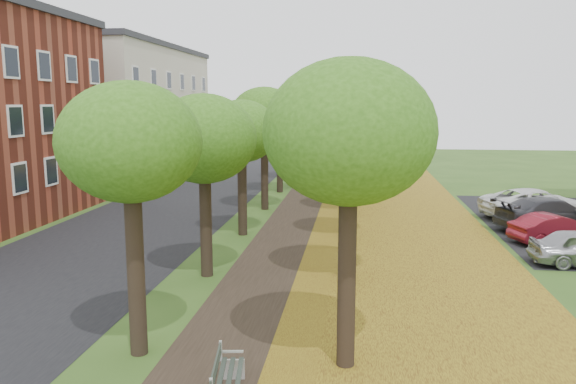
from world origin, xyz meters
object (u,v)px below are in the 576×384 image
(car_red, at_px, (555,228))
(car_white, at_px, (537,204))
(bench, at_px, (226,378))
(car_grey, at_px, (551,214))

(car_red, distance_m, car_white, 4.99)
(bench, height_order, car_white, car_white)
(car_grey, height_order, car_white, car_white)
(car_grey, bearing_deg, car_white, -23.70)
(car_red, height_order, car_white, car_white)
(bench, xyz_separation_m, car_white, (11.47, 18.85, 0.33))
(bench, relative_size, car_red, 0.49)
(bench, bearing_deg, car_white, -39.17)
(bench, distance_m, car_red, 17.56)
(bench, xyz_separation_m, car_red, (10.69, 13.93, 0.17))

